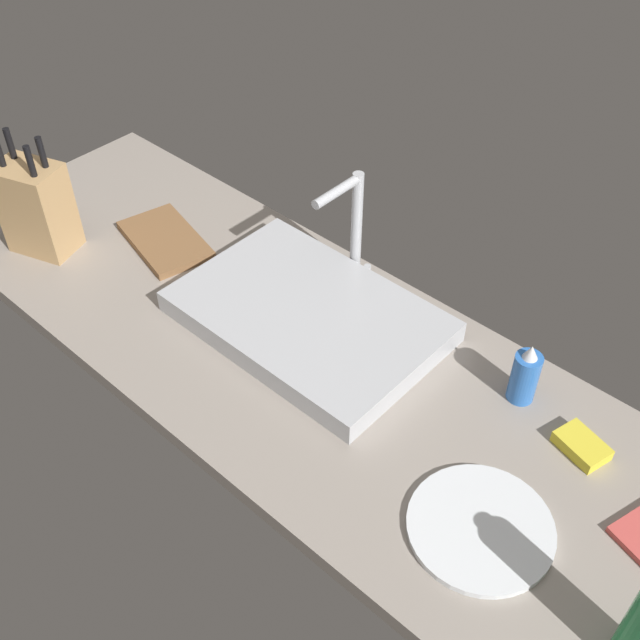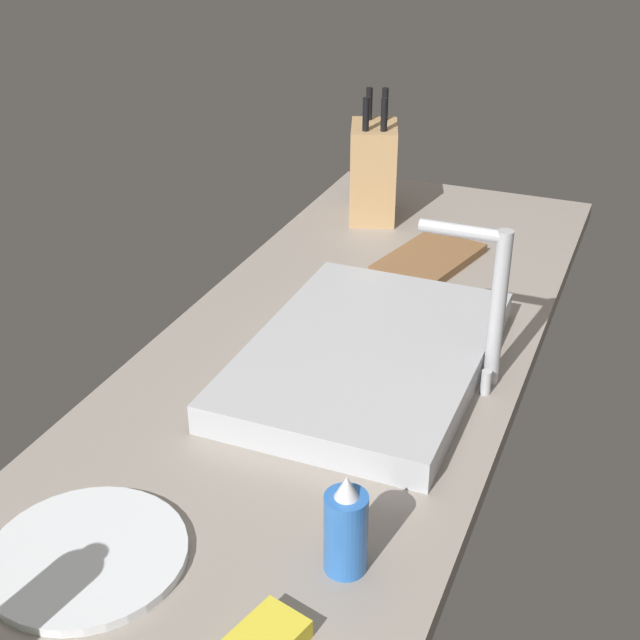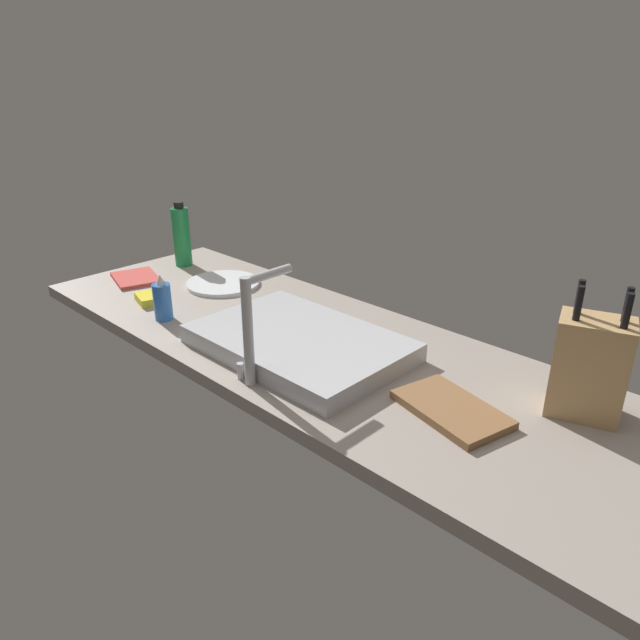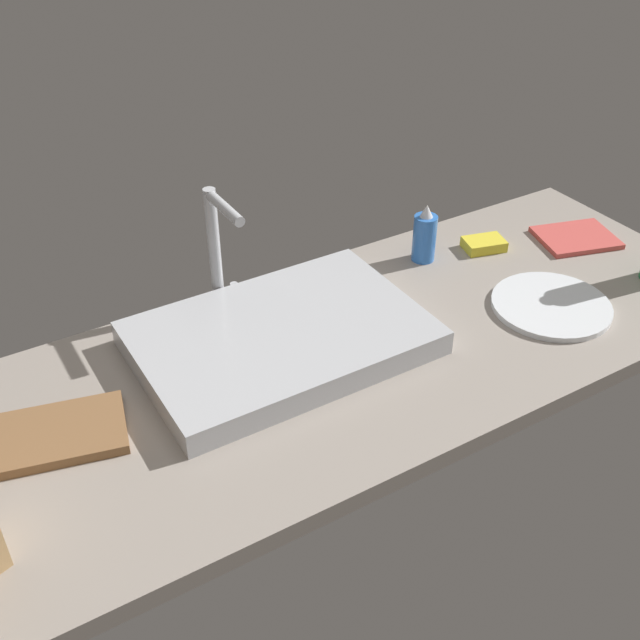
# 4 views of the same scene
# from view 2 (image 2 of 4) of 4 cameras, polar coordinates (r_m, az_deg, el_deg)

# --- Properties ---
(countertop_slab) EXTENTS (1.83, 0.61, 0.04)m
(countertop_slab) POSITION_cam_2_polar(r_m,az_deg,el_deg) (1.44, 0.38, -3.61)
(countertop_slab) COLOR gray
(countertop_slab) RESTS_ON ground
(sink_basin) EXTENTS (0.53, 0.35, 0.05)m
(sink_basin) POSITION_cam_2_polar(r_m,az_deg,el_deg) (1.41, 3.09, -2.38)
(sink_basin) COLOR #B7BABF
(sink_basin) RESTS_ON countertop_slab
(faucet) EXTENTS (0.06, 0.14, 0.26)m
(faucet) POSITION_cam_2_polar(r_m,az_deg,el_deg) (1.34, 10.83, 1.62)
(faucet) COLOR #B7BABF
(faucet) RESTS_ON countertop_slab
(knife_block) EXTENTS (0.17, 0.14, 0.28)m
(knife_block) POSITION_cam_2_polar(r_m,az_deg,el_deg) (1.98, 3.45, 9.58)
(knife_block) COLOR tan
(knife_block) RESTS_ON countertop_slab
(cutting_board) EXTENTS (0.26, 0.19, 0.02)m
(cutting_board) POSITION_cam_2_polar(r_m,az_deg,el_deg) (1.79, 7.07, 3.93)
(cutting_board) COLOR brown
(cutting_board) RESTS_ON countertop_slab
(soap_bottle) EXTENTS (0.05, 0.05, 0.13)m
(soap_bottle) POSITION_cam_2_polar(r_m,az_deg,el_deg) (1.04, 1.68, -13.37)
(soap_bottle) COLOR blue
(soap_bottle) RESTS_ON countertop_slab
(dinner_plate) EXTENTS (0.24, 0.24, 0.01)m
(dinner_plate) POSITION_cam_2_polar(r_m,az_deg,el_deg) (1.11, -14.81, -14.48)
(dinner_plate) COLOR white
(dinner_plate) RESTS_ON countertop_slab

